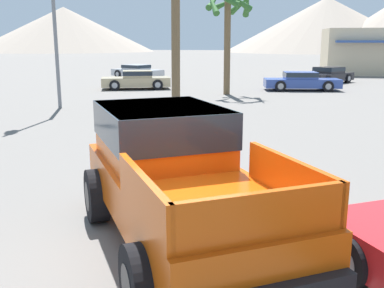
{
  "coord_description": "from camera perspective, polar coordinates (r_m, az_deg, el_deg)",
  "views": [
    {
      "loc": [
        1.41,
        -6.07,
        2.92
      ],
      "look_at": [
        0.37,
        0.82,
        1.33
      ],
      "focal_mm": 42.0,
      "sensor_mm": 36.0,
      "label": 1
    }
  ],
  "objects": [
    {
      "name": "parked_car_silver",
      "position": [
        37.5,
        -7.0,
        9.17
      ],
      "size": [
        4.68,
        3.67,
        1.11
      ],
      "rotation": [
        0.0,
        0.0,
        4.21
      ],
      "color": "#B7BABF",
      "rests_on": "ground_plane"
    },
    {
      "name": "parked_car_tan",
      "position": [
        28.87,
        -7.1,
        8.13
      ],
      "size": [
        4.57,
        2.93,
        1.16
      ],
      "rotation": [
        0.0,
        0.0,
        1.87
      ],
      "color": "tan",
      "rests_on": "ground_plane"
    },
    {
      "name": "ground_plane",
      "position": [
        6.88,
        -4.12,
        -12.27
      ],
      "size": [
        320.0,
        320.0,
        0.0
      ],
      "primitive_type": "plane",
      "color": "slate"
    },
    {
      "name": "orange_pickup_truck",
      "position": [
        6.59,
        -2.42,
        -3.17
      ],
      "size": [
        4.06,
        5.32,
        1.95
      ],
      "rotation": [
        0.0,
        0.0,
        0.51
      ],
      "color": "#CC4C0C",
      "rests_on": "ground_plane"
    },
    {
      "name": "parked_car_dark",
      "position": [
        34.15,
        16.89,
        8.4
      ],
      "size": [
        4.11,
        4.43,
        1.17
      ],
      "rotation": [
        0.0,
        0.0,
        2.44
      ],
      "color": "#232328",
      "rests_on": "ground_plane"
    },
    {
      "name": "traffic_light_main",
      "position": [
        19.94,
        -18.74,
        15.3
      ],
      "size": [
        0.38,
        3.4,
        5.76
      ],
      "rotation": [
        0.0,
        0.0,
        4.71
      ],
      "color": "slate",
      "rests_on": "ground_plane"
    },
    {
      "name": "distant_mountain_range",
      "position": [
        135.62,
        17.99,
        14.64
      ],
      "size": [
        175.88,
        66.57,
        20.5
      ],
      "color": "gray",
      "rests_on": "ground_plane"
    },
    {
      "name": "parked_car_blue",
      "position": [
        28.62,
        13.71,
        7.81
      ],
      "size": [
        4.68,
        2.19,
        1.13
      ],
      "rotation": [
        0.0,
        0.0,
        4.81
      ],
      "color": "#334C9E",
      "rests_on": "ground_plane"
    },
    {
      "name": "palm_tree_tall",
      "position": [
        25.67,
        4.78,
        16.05
      ],
      "size": [
        2.97,
        3.08,
        5.74
      ],
      "color": "brown",
      "rests_on": "ground_plane"
    }
  ]
}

